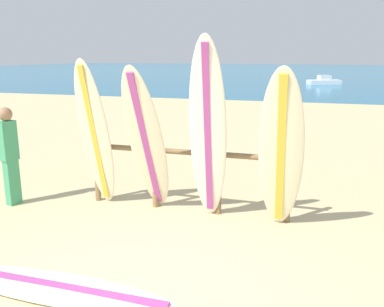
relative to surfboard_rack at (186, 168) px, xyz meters
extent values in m
cube|color=#196B93|center=(0.23, 55.18, -0.65)|extent=(120.00, 80.00, 0.01)
cylinder|color=olive|center=(-1.47, 0.00, -0.14)|extent=(0.09, 0.09, 1.04)
cylinder|color=olive|center=(-0.49, 0.00, -0.14)|extent=(0.09, 0.09, 1.04)
cylinder|color=olive|center=(0.49, 0.00, -0.14)|extent=(0.09, 0.09, 1.04)
cylinder|color=olive|center=(1.47, 0.00, -0.14)|extent=(0.09, 0.09, 1.04)
cylinder|color=olive|center=(0.00, 0.00, 0.23)|extent=(3.05, 0.08, 0.08)
ellipsoid|color=beige|center=(-1.32, -0.26, 0.46)|extent=(0.51, 0.64, 2.23)
cube|color=gold|center=(-1.32, -0.26, 0.46)|extent=(0.12, 0.58, 2.06)
ellipsoid|color=beige|center=(-0.45, -0.38, 0.43)|extent=(0.54, 1.00, 2.16)
cube|color=#A53F8C|center=(-0.45, -0.38, 0.43)|extent=(0.11, 0.93, 2.00)
ellipsoid|color=white|center=(0.42, -0.37, 0.61)|extent=(0.57, 0.79, 2.53)
cube|color=#A53F8C|center=(0.42, -0.37, 0.61)|extent=(0.16, 0.70, 2.33)
ellipsoid|color=beige|center=(1.38, -0.43, 0.43)|extent=(0.59, 0.79, 2.17)
cube|color=gold|center=(1.38, -0.43, 0.43)|extent=(0.12, 0.73, 2.00)
ellipsoid|color=white|center=(-0.55, -2.45, -0.62)|extent=(2.54, 0.55, 0.07)
cube|color=#A53F8C|center=(-0.55, -2.45, -0.62)|extent=(2.33, 0.10, 0.08)
cube|color=#3F9966|center=(-2.64, -0.53, -0.30)|extent=(0.18, 0.23, 0.71)
cube|color=#3F9966|center=(-2.64, -0.53, 0.35)|extent=(0.21, 0.27, 0.60)
sphere|color=#997051|center=(-2.64, -0.53, 0.75)|extent=(0.20, 0.20, 0.20)
cube|color=silver|center=(2.14, 28.13, -0.47)|extent=(2.65, 1.91, 0.35)
cube|color=silver|center=(2.14, 28.13, -0.12)|extent=(1.09, 1.01, 0.36)
camera|label=1|loc=(1.78, -5.55, 1.62)|focal=38.67mm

